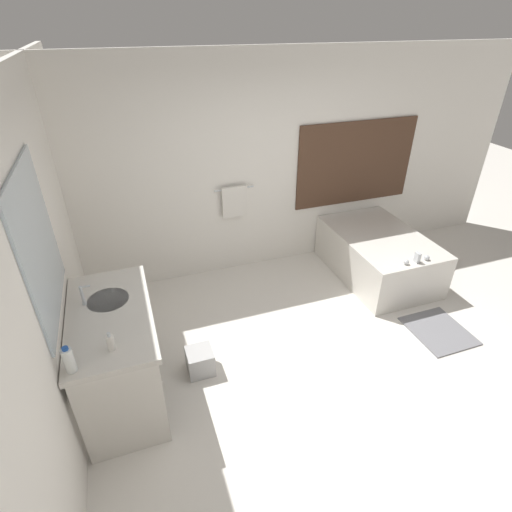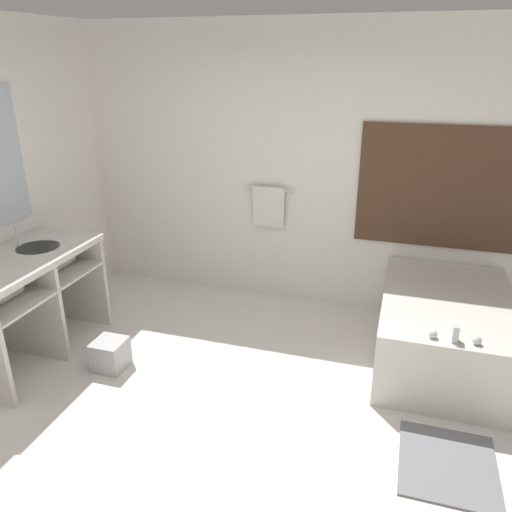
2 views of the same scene
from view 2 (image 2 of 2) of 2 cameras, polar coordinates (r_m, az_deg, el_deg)
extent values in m
plane|color=silver|center=(3.54, -3.77, -20.24)|extent=(16.00, 16.00, 0.00)
cube|color=white|center=(4.87, 5.18, 9.77)|extent=(7.40, 0.06, 2.70)
cube|color=#4C3323|center=(4.77, 21.89, 7.10)|extent=(1.70, 0.02, 1.10)
cylinder|color=silver|center=(4.92, 1.48, 7.58)|extent=(0.50, 0.02, 0.02)
cube|color=silver|center=(4.96, 1.43, 5.65)|extent=(0.32, 0.04, 0.40)
cube|color=silver|center=(4.34, -25.21, -0.26)|extent=(0.67, 1.29, 0.05)
cube|color=silver|center=(4.42, -24.73, -3.09)|extent=(0.63, 1.23, 0.02)
cylinder|color=white|center=(4.48, -23.57, 0.30)|extent=(0.34, 0.34, 0.11)
cube|color=silver|center=(4.51, -24.29, -5.62)|extent=(0.61, 0.04, 0.86)
cube|color=silver|center=(4.94, -19.71, -2.54)|extent=(0.61, 0.04, 0.86)
cylinder|color=silver|center=(4.15, -27.21, -4.00)|extent=(0.13, 0.35, 0.13)
cylinder|color=silver|center=(4.59, -21.84, -0.74)|extent=(0.13, 0.35, 0.13)
cylinder|color=silver|center=(4.58, -25.45, 1.27)|extent=(0.04, 0.04, 0.02)
cylinder|color=silver|center=(4.55, -25.63, 2.33)|extent=(0.02, 0.02, 0.16)
cube|color=silver|center=(4.50, -25.40, 3.13)|extent=(0.07, 0.01, 0.01)
cube|color=silver|center=(4.40, 20.68, -7.87)|extent=(1.01, 1.55, 0.58)
ellipsoid|color=white|center=(4.34, 20.93, -6.28)|extent=(0.73, 1.12, 0.30)
cube|color=silver|center=(3.64, 21.84, -8.21)|extent=(0.04, 0.07, 0.12)
sphere|color=silver|center=(3.64, 19.58, -8.41)|extent=(0.06, 0.06, 0.06)
sphere|color=silver|center=(3.68, 23.96, -8.82)|extent=(0.06, 0.06, 0.06)
cube|color=#B2B2B2|center=(4.28, -16.32, -10.74)|extent=(0.25, 0.25, 0.25)
cube|color=slate|center=(3.57, 21.06, -21.35)|extent=(0.59, 0.65, 0.02)
camera|label=1|loc=(2.61, -75.30, 20.09)|focal=28.00mm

